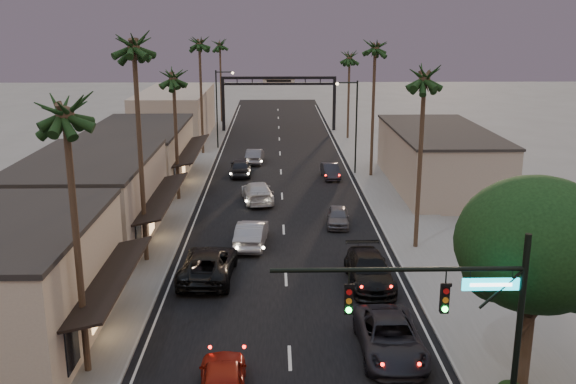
{
  "coord_description": "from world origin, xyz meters",
  "views": [
    {
      "loc": [
        -0.63,
        -15.51,
        14.5
      ],
      "look_at": [
        0.34,
        29.08,
        2.5
      ],
      "focal_mm": 40.0,
      "sensor_mm": 36.0,
      "label": 1
    }
  ],
  "objects_px": {
    "palm_la": "(64,103)",
    "palm_lb": "(133,40)",
    "arch": "(279,90)",
    "streetlight_right": "(353,119)",
    "streetlight_left": "(219,103)",
    "palm_ra": "(425,72)",
    "curbside_near": "(390,338)",
    "palm_rb": "(375,44)",
    "palm_rc": "(350,54)",
    "palm_lc": "(173,73)",
    "oncoming_red": "(223,379)",
    "oncoming_pickup": "(208,264)",
    "traffic_signal": "(464,311)",
    "palm_ld": "(199,40)",
    "oncoming_silver": "(251,234)",
    "corner_tree": "(538,250)",
    "curbside_black": "(369,270)",
    "palm_far": "(220,42)"
  },
  "relations": [
    {
      "from": "palm_far",
      "to": "palm_ld",
      "type": "bearing_deg",
      "value": -90.75
    },
    {
      "from": "corner_tree",
      "to": "curbside_near",
      "type": "bearing_deg",
      "value": 150.8
    },
    {
      "from": "corner_tree",
      "to": "streetlight_left",
      "type": "height_order",
      "value": "streetlight_left"
    },
    {
      "from": "curbside_black",
      "to": "arch",
      "type": "bearing_deg",
      "value": 94.28
    },
    {
      "from": "palm_rb",
      "to": "palm_rc",
      "type": "distance_m",
      "value": 20.09
    },
    {
      "from": "oncoming_red",
      "to": "arch",
      "type": "bearing_deg",
      "value": -96.01
    },
    {
      "from": "palm_lc",
      "to": "palm_ra",
      "type": "bearing_deg",
      "value": -34.9
    },
    {
      "from": "curbside_black",
      "to": "palm_rc",
      "type": "bearing_deg",
      "value": 84.24
    },
    {
      "from": "palm_rb",
      "to": "palm_lc",
      "type": "bearing_deg",
      "value": -155.06
    },
    {
      "from": "oncoming_silver",
      "to": "arch",
      "type": "bearing_deg",
      "value": -87.95
    },
    {
      "from": "oncoming_pickup",
      "to": "oncoming_red",
      "type": "bearing_deg",
      "value": 101.01
    },
    {
      "from": "palm_far",
      "to": "oncoming_silver",
      "type": "height_order",
      "value": "palm_far"
    },
    {
      "from": "corner_tree",
      "to": "palm_rb",
      "type": "bearing_deg",
      "value": 91.37
    },
    {
      "from": "arch",
      "to": "palm_la",
      "type": "bearing_deg",
      "value": -98.03
    },
    {
      "from": "corner_tree",
      "to": "streetlight_left",
      "type": "distance_m",
      "value": 53.15
    },
    {
      "from": "traffic_signal",
      "to": "palm_la",
      "type": "distance_m",
      "value": 16.42
    },
    {
      "from": "arch",
      "to": "palm_rb",
      "type": "height_order",
      "value": "palm_rb"
    },
    {
      "from": "traffic_signal",
      "to": "oncoming_pickup",
      "type": "height_order",
      "value": "traffic_signal"
    },
    {
      "from": "palm_lc",
      "to": "palm_rc",
      "type": "bearing_deg",
      "value": 58.44
    },
    {
      "from": "palm_rc",
      "to": "curbside_black",
      "type": "distance_m",
      "value": 47.06
    },
    {
      "from": "palm_lb",
      "to": "curbside_near",
      "type": "bearing_deg",
      "value": -41.95
    },
    {
      "from": "traffic_signal",
      "to": "palm_ld",
      "type": "distance_m",
      "value": 53.47
    },
    {
      "from": "palm_ra",
      "to": "oncoming_red",
      "type": "height_order",
      "value": "palm_ra"
    },
    {
      "from": "streetlight_right",
      "to": "streetlight_left",
      "type": "distance_m",
      "value": 18.99
    },
    {
      "from": "streetlight_left",
      "to": "oncoming_red",
      "type": "bearing_deg",
      "value": -85.28
    },
    {
      "from": "arch",
      "to": "palm_lb",
      "type": "bearing_deg",
      "value": -100.16
    },
    {
      "from": "palm_ld",
      "to": "oncoming_silver",
      "type": "xyz_separation_m",
      "value": [
        6.42,
        -30.3,
        -11.57
      ]
    },
    {
      "from": "palm_lb",
      "to": "curbside_near",
      "type": "distance_m",
      "value": 21.61
    },
    {
      "from": "palm_ra",
      "to": "curbside_near",
      "type": "bearing_deg",
      "value": -106.66
    },
    {
      "from": "palm_la",
      "to": "palm_lc",
      "type": "height_order",
      "value": "palm_la"
    },
    {
      "from": "oncoming_silver",
      "to": "curbside_black",
      "type": "bearing_deg",
      "value": 140.96
    },
    {
      "from": "streetlight_right",
      "to": "oncoming_silver",
      "type": "height_order",
      "value": "streetlight_right"
    },
    {
      "from": "palm_lb",
      "to": "oncoming_red",
      "type": "relative_size",
      "value": 3.24
    },
    {
      "from": "arch",
      "to": "palm_ld",
      "type": "distance_m",
      "value": 18.61
    },
    {
      "from": "streetlight_right",
      "to": "streetlight_left",
      "type": "relative_size",
      "value": 1.0
    },
    {
      "from": "streetlight_right",
      "to": "oncoming_pickup",
      "type": "distance_m",
      "value": 28.56
    },
    {
      "from": "corner_tree",
      "to": "arch",
      "type": "relative_size",
      "value": 0.58
    },
    {
      "from": "streetlight_left",
      "to": "oncoming_red",
      "type": "relative_size",
      "value": 1.92
    },
    {
      "from": "palm_la",
      "to": "palm_lb",
      "type": "relative_size",
      "value": 0.87
    },
    {
      "from": "oncoming_silver",
      "to": "curbside_near",
      "type": "relative_size",
      "value": 0.87
    },
    {
      "from": "traffic_signal",
      "to": "oncoming_pickup",
      "type": "xyz_separation_m",
      "value": [
        -10.18,
        15.2,
        -4.2
      ]
    },
    {
      "from": "traffic_signal",
      "to": "oncoming_pickup",
      "type": "distance_m",
      "value": 18.77
    },
    {
      "from": "corner_tree",
      "to": "oncoming_pickup",
      "type": "xyz_separation_m",
      "value": [
        -13.96,
        11.75,
        -5.1
      ]
    },
    {
      "from": "arch",
      "to": "corner_tree",
      "type": "bearing_deg",
      "value": -81.38
    },
    {
      "from": "streetlight_right",
      "to": "palm_ld",
      "type": "xyz_separation_m",
      "value": [
        -15.52,
        10.0,
        7.09
      ]
    },
    {
      "from": "palm_lb",
      "to": "palm_ra",
      "type": "xyz_separation_m",
      "value": [
        17.2,
        2.0,
        -1.94
      ]
    },
    {
      "from": "streetlight_left",
      "to": "palm_la",
      "type": "relative_size",
      "value": 0.68
    },
    {
      "from": "arch",
      "to": "streetlight_right",
      "type": "height_order",
      "value": "streetlight_right"
    },
    {
      "from": "streetlight_right",
      "to": "palm_ld",
      "type": "distance_m",
      "value": 19.78
    },
    {
      "from": "palm_ra",
      "to": "palm_ld",
      "type": "bearing_deg",
      "value": 119.02
    }
  ]
}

